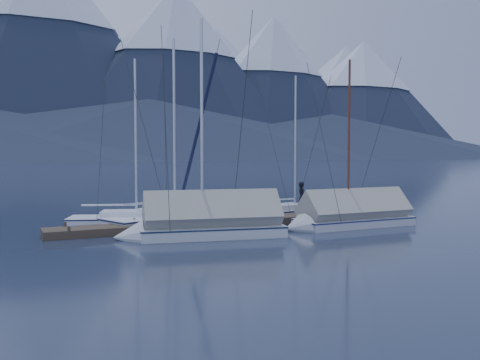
% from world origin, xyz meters
% --- Properties ---
extents(ground, '(1000.00, 1000.00, 0.00)m').
position_xyz_m(ground, '(0.00, 0.00, 0.00)').
color(ground, '#161E32').
rests_on(ground, ground).
extents(mountain_range, '(877.00, 584.00, 150.50)m').
position_xyz_m(mountain_range, '(4.12, 370.45, 58.65)').
color(mountain_range, '#475675').
rests_on(mountain_range, ground).
extents(dock, '(18.00, 1.50, 0.54)m').
position_xyz_m(dock, '(0.00, 2.00, 0.11)').
color(dock, '#382D23').
rests_on(dock, ground).
extents(mooring_posts, '(15.12, 1.52, 0.35)m').
position_xyz_m(mooring_posts, '(-0.50, 2.00, 0.35)').
color(mooring_posts, '#382D23').
rests_on(mooring_posts, ground).
extents(sailboat_open_left, '(6.91, 3.93, 8.81)m').
position_xyz_m(sailboat_open_left, '(-4.10, 4.03, 0.15)').
color(sailboat_open_left, white).
rests_on(sailboat_open_left, ground).
extents(sailboat_open_mid, '(7.84, 4.79, 10.04)m').
position_xyz_m(sailboat_open_mid, '(-2.15, 4.26, 0.18)').
color(sailboat_open_mid, silver).
rests_on(sailboat_open_mid, ground).
extents(sailboat_open_right, '(6.64, 2.92, 8.53)m').
position_xyz_m(sailboat_open_right, '(4.79, 4.13, 0.15)').
color(sailboat_open_right, silver).
rests_on(sailboat_open_right, ground).
extents(sailboat_covered_near, '(6.74, 2.91, 8.74)m').
position_xyz_m(sailboat_covered_near, '(4.30, -0.62, 0.44)').
color(sailboat_covered_near, silver).
rests_on(sailboat_covered_near, ground).
extents(sailboat_covered_far, '(7.32, 3.46, 9.89)m').
position_xyz_m(sailboat_covered_far, '(-3.04, -0.46, 0.48)').
color(sailboat_covered_far, silver).
rests_on(sailboat_covered_far, ground).
extents(person, '(0.48, 0.65, 1.65)m').
position_xyz_m(person, '(3.78, 2.45, 1.17)').
color(person, black).
rests_on(person, dock).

